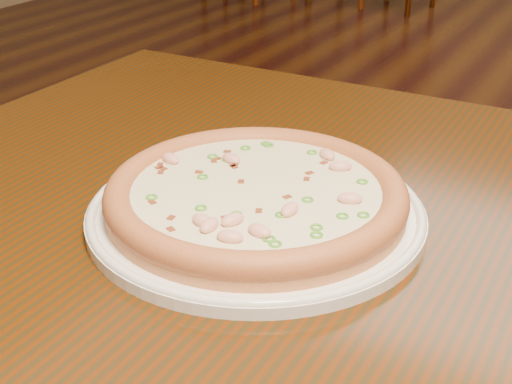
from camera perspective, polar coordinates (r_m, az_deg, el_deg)
The scene contains 4 objects.
ground at distance 1.95m, azimuth 9.79°, elevation -7.85°, with size 9.00×9.00×0.00m, color black.
hero_table at distance 0.77m, azimuth 9.78°, elevation -9.06°, with size 1.20×0.80×0.75m.
plate at distance 0.71m, azimuth 0.00°, elevation -1.52°, with size 0.34×0.34×0.02m.
pizza at distance 0.71m, azimuth 0.00°, elevation -0.22°, with size 0.30×0.30×0.03m.
Camera 1 is at (0.48, -1.54, 1.10)m, focal length 50.00 mm.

